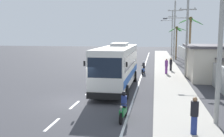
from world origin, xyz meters
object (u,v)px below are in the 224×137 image
at_px(pedestrian_near_kerb, 166,66).
at_px(utility_pole_distant, 172,31).
at_px(pedestrian_far_walk, 171,64).
at_px(utility_pole_far, 174,31).
at_px(utility_pole_mid, 186,36).
at_px(utility_pole_nearest, 220,21).
at_px(palm_nearest, 190,32).
at_px(coach_bus_foreground, 117,65).
at_px(pedestrian_midwalk, 194,115).
at_px(motorcycle_beside_bus, 143,69).
at_px(motorcycle_trailing, 123,108).
at_px(palm_second, 177,35).

xyz_separation_m(pedestrian_near_kerb, utility_pole_distant, (2.26, 29.64, 4.26)).
distance_m(pedestrian_far_walk, utility_pole_far, 12.24).
bearing_deg(utility_pole_far, utility_pole_mid, -89.49).
relative_size(utility_pole_nearest, palm_nearest, 1.42).
height_order(coach_bus_foreground, palm_nearest, palm_nearest).
distance_m(coach_bus_foreground, pedestrian_near_kerb, 9.42).
bearing_deg(pedestrian_midwalk, motorcycle_beside_bus, 59.61).
relative_size(motorcycle_trailing, pedestrian_midwalk, 1.13).
xyz_separation_m(pedestrian_near_kerb, palm_nearest, (3.46, 7.59, 3.99)).
relative_size(pedestrian_near_kerb, palm_second, 0.28).
bearing_deg(motorcycle_trailing, pedestrian_far_walk, 79.38).
xyz_separation_m(pedestrian_near_kerb, utility_pole_mid, (1.91, -1.30, 3.43)).
bearing_deg(palm_second, pedestrian_midwalk, -93.12).
xyz_separation_m(motorcycle_trailing, pedestrian_far_walk, (3.64, 19.39, 0.35)).
bearing_deg(pedestrian_midwalk, utility_pole_nearest, 13.18).
distance_m(motorcycle_beside_bus, utility_pole_mid, 6.14).
distance_m(palm_nearest, palm_second, 11.46).
xyz_separation_m(pedestrian_far_walk, utility_pole_nearest, (1.11, -19.52, 4.34)).
height_order(pedestrian_midwalk, palm_nearest, palm_nearest).
height_order(pedestrian_far_walk, utility_pole_distant, utility_pole_distant).
bearing_deg(palm_nearest, palm_second, 94.63).
relative_size(pedestrian_midwalk, utility_pole_mid, 0.21).
relative_size(utility_pole_nearest, palm_second, 1.64).
distance_m(motorcycle_beside_bus, pedestrian_far_walk, 4.22).
bearing_deg(pedestrian_far_walk, motorcycle_trailing, -61.42).
bearing_deg(pedestrian_midwalk, palm_second, 46.94).
height_order(pedestrian_midwalk, utility_pole_distant, utility_pole_distant).
distance_m(pedestrian_far_walk, utility_pole_distant, 27.28).
xyz_separation_m(pedestrian_far_walk, utility_pole_distant, (1.59, 26.89, 4.31)).
distance_m(utility_pole_nearest, utility_pole_far, 30.94).
height_order(utility_pole_mid, utility_pole_distant, utility_pole_distant).
bearing_deg(palm_second, coach_bus_foreground, -104.59).
relative_size(pedestrian_near_kerb, pedestrian_midwalk, 0.99).
height_order(motorcycle_trailing, utility_pole_distant, utility_pole_distant).
xyz_separation_m(motorcycle_beside_bus, utility_pole_mid, (4.56, -1.46, 3.84)).
distance_m(pedestrian_midwalk, palm_nearest, 26.54).
height_order(pedestrian_near_kerb, pedestrian_midwalk, pedestrian_midwalk).
bearing_deg(coach_bus_foreground, utility_pole_distant, 79.81).
relative_size(pedestrian_near_kerb, utility_pole_far, 0.17).
xyz_separation_m(coach_bus_foreground, utility_pole_distant, (6.80, 37.83, 3.28)).
distance_m(coach_bus_foreground, utility_pole_distant, 38.58).
relative_size(motorcycle_beside_bus, utility_pole_nearest, 0.19).
height_order(utility_pole_far, palm_nearest, utility_pole_far).
bearing_deg(pedestrian_near_kerb, pedestrian_midwalk, 55.63).
relative_size(utility_pole_far, palm_second, 1.65).
bearing_deg(utility_pole_mid, palm_second, 88.24).
relative_size(coach_bus_foreground, utility_pole_nearest, 1.12).
bearing_deg(pedestrian_far_walk, pedestrian_near_kerb, -64.38).
distance_m(pedestrian_midwalk, utility_pole_mid, 17.58).
relative_size(pedestrian_near_kerb, pedestrian_far_walk, 1.07).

